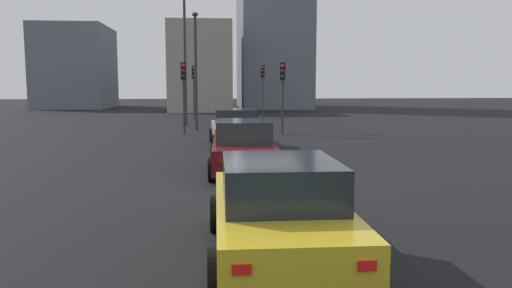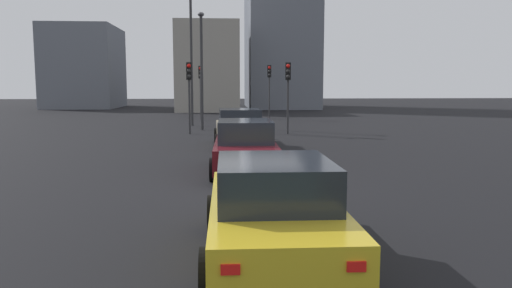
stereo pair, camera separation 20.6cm
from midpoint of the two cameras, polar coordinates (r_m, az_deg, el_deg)
name	(u,v)px [view 1 (the left image)]	position (r m, az deg, el deg)	size (l,w,h in m)	color
ground_plane	(251,187)	(12.97, -1.00, -4.97)	(160.00, 160.00, 0.20)	black
car_beige_lead	(235,128)	(20.71, -2.71, 1.84)	(4.59, 2.18, 1.56)	tan
car_maroon_second	(243,147)	(14.44, -1.93, -0.36)	(4.71, 2.05, 1.54)	#510F16
car_yellow_third	(278,210)	(7.27, 1.74, -7.69)	(4.54, 2.05, 1.51)	gold
traffic_light_near_left	(194,81)	(35.89, -7.36, 7.21)	(0.32, 0.29, 3.91)	#2D2D30
traffic_light_near_right	(283,83)	(25.76, 2.86, 7.10)	(0.33, 0.31, 3.70)	#2D2D30
traffic_light_far_left	(263,80)	(37.23, 0.62, 7.36)	(0.33, 0.31, 4.02)	#2D2D30
traffic_light_far_right	(184,82)	(25.85, -8.60, 7.04)	(0.32, 0.29, 3.71)	#2D2D30
street_lamp_kerbside	(185,42)	(31.31, -8.42, 11.55)	(0.56, 0.36, 8.97)	#2D2D30
street_lamp_far	(196,60)	(28.23, -7.20, 9.57)	(0.56, 0.36, 6.57)	#2D2D30
building_facade_left	(272,31)	(57.18, 1.79, 12.96)	(12.84, 7.42, 17.29)	slate
building_facade_center	(200,68)	(49.67, -6.56, 8.77)	(8.19, 6.02, 8.52)	gray
building_facade_right	(76,67)	(59.35, -20.18, 8.31)	(9.85, 7.39, 9.00)	slate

